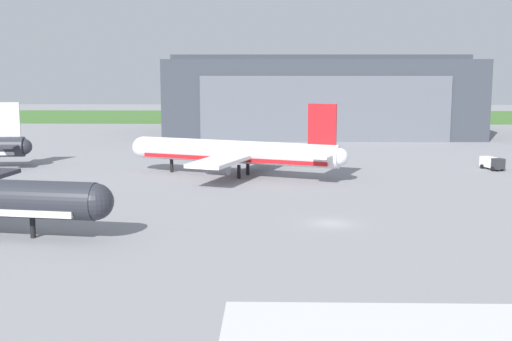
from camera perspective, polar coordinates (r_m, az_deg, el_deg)
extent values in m
plane|color=gray|center=(77.33, 6.25, -4.41)|extent=(440.00, 440.00, 0.00)
cube|color=#416E2F|center=(228.70, 3.01, 4.51)|extent=(440.00, 56.00, 0.08)
cube|color=#383D47|center=(176.54, 5.27, 6.18)|extent=(74.62, 41.52, 18.64)
cube|color=slate|center=(155.82, 5.79, 5.12)|extent=(56.71, 0.30, 14.91)
cube|color=#383D47|center=(176.34, 5.32, 9.40)|extent=(74.62, 9.97, 1.20)
cylinder|color=silver|center=(107.97, -1.72, 1.57)|extent=(32.79, 14.67, 3.58)
sphere|color=silver|center=(115.45, -9.43, 1.94)|extent=(3.43, 3.43, 3.43)
sphere|color=silver|center=(102.71, 6.94, 1.13)|extent=(2.79, 2.79, 2.79)
cube|color=red|center=(108.10, -1.72, 1.06)|extent=(30.28, 13.80, 0.63)
cube|color=red|center=(102.84, 5.54, 3.87)|extent=(4.24, 1.85, 6.08)
cube|color=silver|center=(105.75, 6.25, 1.56)|extent=(4.53, 5.73, 0.28)
cube|color=silver|center=(100.58, 5.46, 1.20)|extent=(4.53, 5.73, 0.28)
cube|color=silver|center=(114.68, 0.04, 1.79)|extent=(9.45, 14.08, 0.56)
cube|color=silver|center=(100.95, -3.02, 0.79)|extent=(9.45, 14.08, 0.56)
cylinder|color=gray|center=(114.17, -0.53, 1.11)|extent=(3.86, 3.00, 1.97)
cylinder|color=gray|center=(102.40, -3.18, 0.18)|extent=(3.86, 3.00, 1.97)
cylinder|color=black|center=(113.23, -7.05, 0.40)|extent=(0.56, 0.56, 2.13)
cylinder|color=black|center=(109.59, -0.69, 0.18)|extent=(0.56, 0.56, 2.13)
cylinder|color=black|center=(106.15, -1.44, -0.11)|extent=(0.56, 0.56, 2.13)
sphere|color=#282B33|center=(123.95, -18.77, 1.90)|extent=(2.70, 2.70, 2.70)
cube|color=silver|center=(124.23, -20.03, 4.01)|extent=(4.20, 0.71, 5.87)
cube|color=#282B33|center=(126.95, -19.30, 2.18)|extent=(3.25, 5.04, 0.28)
cube|color=#282B33|center=(121.96, -19.98, 1.89)|extent=(3.25, 5.04, 0.28)
sphere|color=#282B33|center=(70.50, -13.25, -2.55)|extent=(3.74, 3.74, 3.74)
cylinder|color=black|center=(74.07, -18.12, -4.57)|extent=(0.56, 0.56, 2.09)
cube|color=#2D2D33|center=(120.47, 19.55, 0.54)|extent=(2.12, 2.01, 1.72)
cube|color=white|center=(122.35, 18.89, 0.68)|extent=(2.66, 3.58, 1.67)
cylinder|color=black|center=(120.16, 19.12, 0.12)|extent=(0.48, 0.77, 0.73)
cylinder|color=black|center=(121.30, 19.84, 0.17)|extent=(0.48, 0.77, 0.73)
cylinder|color=black|center=(122.43, 18.33, 0.32)|extent=(0.48, 0.77, 0.73)
cylinder|color=black|center=(123.55, 19.04, 0.36)|extent=(0.48, 0.77, 0.73)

